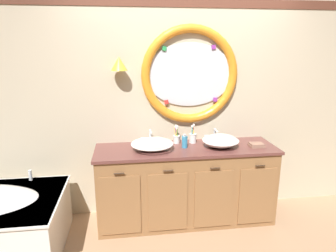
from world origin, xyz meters
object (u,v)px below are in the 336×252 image
(toothbrush_holder_right, at_px, (193,138))
(soap_dispenser, at_px, (185,141))
(sink_basin_right, at_px, (221,141))
(folded_hand_towel, at_px, (257,145))
(toothbrush_holder_left, at_px, (177,138))
(sink_basin_left, at_px, (152,144))

(toothbrush_holder_right, relative_size, soap_dispenser, 1.39)
(sink_basin_right, height_order, soap_dispenser, soap_dispenser)
(sink_basin_right, height_order, folded_hand_towel, sink_basin_right)
(toothbrush_holder_left, distance_m, folded_hand_towel, 0.86)
(sink_basin_left, height_order, toothbrush_holder_right, toothbrush_holder_right)
(sink_basin_left, bearing_deg, soap_dispenser, 4.68)
(sink_basin_left, xyz_separation_m, folded_hand_towel, (1.11, -0.05, -0.05))
(folded_hand_towel, bearing_deg, sink_basin_left, 177.38)
(soap_dispenser, bearing_deg, toothbrush_holder_left, 110.28)
(sink_basin_right, relative_size, toothbrush_holder_right, 1.81)
(toothbrush_holder_left, relative_size, toothbrush_holder_right, 0.96)
(toothbrush_holder_left, height_order, folded_hand_towel, toothbrush_holder_left)
(toothbrush_holder_right, distance_m, soap_dispenser, 0.19)
(toothbrush_holder_left, xyz_separation_m, folded_hand_towel, (0.83, -0.24, -0.04))
(sink_basin_right, bearing_deg, toothbrush_holder_left, 156.72)
(sink_basin_left, height_order, soap_dispenser, soap_dispenser)
(sink_basin_left, relative_size, sink_basin_right, 1.12)
(toothbrush_holder_right, bearing_deg, soap_dispenser, -128.54)
(sink_basin_right, relative_size, toothbrush_holder_left, 1.87)
(sink_basin_left, distance_m, toothbrush_holder_right, 0.50)
(sink_basin_right, bearing_deg, toothbrush_holder_right, 145.71)
(sink_basin_left, relative_size, toothbrush_holder_right, 2.03)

